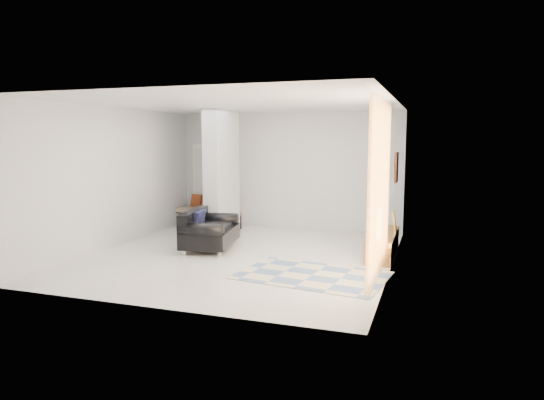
% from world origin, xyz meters
% --- Properties ---
extents(floor, '(6.00, 6.00, 0.00)m').
position_xyz_m(floor, '(0.00, 0.00, 0.00)').
color(floor, beige).
rests_on(floor, ground).
extents(ceiling, '(6.00, 6.00, 0.00)m').
position_xyz_m(ceiling, '(0.00, 0.00, 2.80)').
color(ceiling, white).
rests_on(ceiling, wall_back).
extents(wall_back, '(6.00, 0.00, 6.00)m').
position_xyz_m(wall_back, '(0.00, 3.00, 1.40)').
color(wall_back, silver).
rests_on(wall_back, ground).
extents(wall_front, '(6.00, 0.00, 6.00)m').
position_xyz_m(wall_front, '(0.00, -3.00, 1.40)').
color(wall_front, silver).
rests_on(wall_front, ground).
extents(wall_left, '(0.00, 6.00, 6.00)m').
position_xyz_m(wall_left, '(-2.75, 0.00, 1.40)').
color(wall_left, silver).
rests_on(wall_left, ground).
extents(wall_right, '(0.00, 6.00, 6.00)m').
position_xyz_m(wall_right, '(2.75, 0.00, 1.40)').
color(wall_right, silver).
rests_on(wall_right, ground).
extents(partition_column, '(0.35, 1.20, 2.80)m').
position_xyz_m(partition_column, '(-1.10, 1.60, 1.40)').
color(partition_column, '#B0B5B7').
rests_on(partition_column, floor).
extents(hallway_door, '(0.85, 0.06, 2.04)m').
position_xyz_m(hallway_door, '(-2.10, 2.96, 1.02)').
color(hallway_door, white).
rests_on(hallway_door, floor).
extents(curtain, '(0.00, 2.55, 2.55)m').
position_xyz_m(curtain, '(2.67, -1.15, 1.45)').
color(curtain, '#F9A741').
rests_on(curtain, wall_right).
extents(wall_art, '(0.04, 0.45, 0.55)m').
position_xyz_m(wall_art, '(2.72, 0.90, 1.65)').
color(wall_art, '#3C1A10').
rests_on(wall_art, wall_right).
extents(media_console, '(0.45, 1.87, 0.80)m').
position_xyz_m(media_console, '(2.52, 0.90, 0.20)').
color(media_console, brown).
rests_on(media_console, floor).
extents(loveseat, '(1.12, 1.62, 0.76)m').
position_xyz_m(loveseat, '(-0.86, 0.34, 0.36)').
color(loveseat, silver).
rests_on(loveseat, floor).
extents(daybed, '(1.81, 1.25, 0.77)m').
position_xyz_m(daybed, '(-1.92, 2.49, 0.42)').
color(daybed, black).
rests_on(daybed, floor).
extents(area_rug, '(2.47, 1.82, 0.01)m').
position_xyz_m(area_rug, '(1.60, -0.90, 0.01)').
color(area_rug, beige).
rests_on(area_rug, floor).
extents(cylinder_lamp, '(0.10, 0.10, 0.56)m').
position_xyz_m(cylinder_lamp, '(2.50, 0.29, 0.68)').
color(cylinder_lamp, silver).
rests_on(cylinder_lamp, media_console).
extents(bronze_figurine, '(0.14, 0.14, 0.26)m').
position_xyz_m(bronze_figurine, '(2.47, 1.27, 0.53)').
color(bronze_figurine, black).
rests_on(bronze_figurine, media_console).
extents(vase, '(0.22, 0.22, 0.21)m').
position_xyz_m(vase, '(2.47, 0.60, 0.50)').
color(vase, white).
rests_on(vase, media_console).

